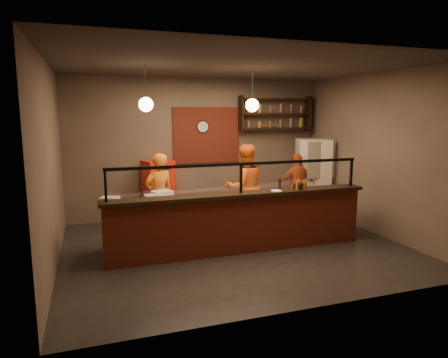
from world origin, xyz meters
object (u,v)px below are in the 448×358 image
object	(u,v)px
cook_mid	(245,188)
cook_right	(297,186)
pizza_dough	(265,193)
pepper_mill	(280,184)
wall_clock	(203,127)
condiment_caddy	(300,186)
red_cooler	(158,191)
fridge	(312,177)
cook_left	(159,196)

from	to	relation	value
cook_mid	cook_right	bearing A→B (deg)	-164.58
cook_mid	pizza_dough	xyz separation A→B (m)	(0.14, -0.71, 0.01)
pizza_dough	pepper_mill	distance (m)	0.60
wall_clock	condiment_caddy	distance (m)	3.12
red_cooler	pepper_mill	distance (m)	3.05
cook_mid	pizza_dough	bearing A→B (deg)	99.37
cook_mid	condiment_caddy	size ratio (longest dim) A/B	9.45
condiment_caddy	wall_clock	bearing A→B (deg)	110.12
cook_mid	fridge	distance (m)	2.15
condiment_caddy	red_cooler	bearing A→B (deg)	130.89
cook_left	condiment_caddy	size ratio (longest dim) A/B	8.75
red_cooler	cook_left	bearing A→B (deg)	-114.54
cook_left	pizza_dough	bearing A→B (deg)	139.91
fridge	red_cooler	xyz separation A→B (m)	(-3.62, 0.47, -0.21)
wall_clock	red_cooler	xyz separation A→B (m)	(-1.12, -0.31, -1.41)
fridge	pizza_dough	distance (m)	2.37
pepper_mill	cook_left	bearing A→B (deg)	146.06
cook_mid	pizza_dough	world-z (taller)	cook_mid
pepper_mill	fridge	bearing A→B (deg)	46.77
pizza_dough	cook_mid	bearing A→B (deg)	101.35
cook_mid	pepper_mill	distance (m)	1.30
wall_clock	cook_right	size ratio (longest dim) A/B	0.20
cook_left	condiment_caddy	distance (m)	2.68
cook_left	pepper_mill	distance (m)	2.35
cook_left	cook_right	bearing A→B (deg)	168.86
cook_mid	pizza_dough	distance (m)	0.73
cook_left	pizza_dough	size ratio (longest dim) A/B	2.92
red_cooler	condiment_caddy	size ratio (longest dim) A/B	7.32
cook_left	pizza_dough	distance (m)	2.05
wall_clock	fridge	xyz separation A→B (m)	(2.50, -0.78, -1.20)
pizza_dough	red_cooler	bearing A→B (deg)	132.41
cook_mid	red_cooler	distance (m)	2.00
red_cooler	pepper_mill	xyz separation A→B (m)	(1.76, -2.45, 0.47)
cook_mid	fridge	size ratio (longest dim) A/B	0.99
pizza_dough	wall_clock	bearing A→B (deg)	105.53
condiment_caddy	pepper_mill	size ratio (longest dim) A/B	0.91
red_cooler	condiment_caddy	xyz separation A→B (m)	(2.14, -2.47, 0.42)
cook_mid	red_cooler	bearing A→B (deg)	-38.73
cook_left	cook_right	size ratio (longest dim) A/B	1.09
pepper_mill	cook_right	bearing A→B (deg)	52.67
fridge	pizza_dough	bearing A→B (deg)	-123.08
wall_clock	cook_right	xyz separation A→B (m)	(1.95, -1.04, -1.34)
wall_clock	pepper_mill	xyz separation A→B (m)	(0.64, -2.76, -0.94)
cook_right	red_cooler	world-z (taller)	cook_right
cook_right	pizza_dough	xyz separation A→B (m)	(-1.34, -1.17, 0.15)
fridge	condiment_caddy	bearing A→B (deg)	-106.75
cook_right	pizza_dough	size ratio (longest dim) A/B	2.67
fridge	cook_right	bearing A→B (deg)	-135.01
wall_clock	cook_left	world-z (taller)	wall_clock
condiment_caddy	pepper_mill	bearing A→B (deg)	176.15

